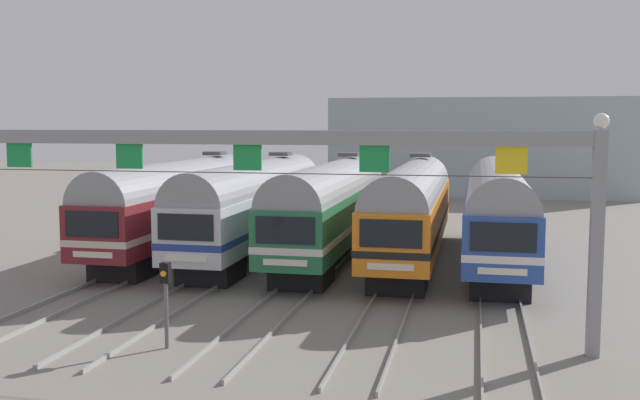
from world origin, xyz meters
name	(u,v)px	position (x,y,z in m)	size (l,w,h in m)	color
ground_plane	(332,258)	(0.00, 0.00, 0.00)	(160.00, 160.00, 0.00)	gray
track_bed	(377,215)	(0.00, 17.00, 0.07)	(17.35, 70.00, 0.15)	gray
commuter_train_maroon	(181,201)	(-7.92, 0.00, 2.69)	(2.88, 18.06, 5.05)	maroon
commuter_train_silver	(255,203)	(-3.96, 0.00, 2.69)	(2.88, 18.06, 5.05)	silver
commuter_train_green	(332,204)	(0.00, 0.00, 2.69)	(2.88, 18.06, 5.05)	#236B42
commuter_train_orange	(412,206)	(3.96, 0.00, 2.69)	(2.88, 18.06, 5.05)	orange
commuter_train_blue	(496,208)	(7.92, -0.01, 2.69)	(2.88, 18.06, 4.77)	#284C9E
catenary_gantry	(248,170)	(0.00, -13.50, 5.23)	(21.09, 0.44, 6.97)	gray
yard_signal_mast	(166,287)	(-1.98, -15.36, 1.85)	(0.28, 0.35, 2.64)	#59595E
maintenance_building	(481,146)	(7.40, 35.87, 4.48)	(27.68, 10.00, 8.96)	#9EB2B7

